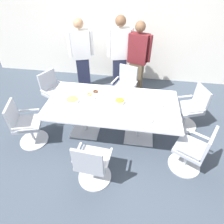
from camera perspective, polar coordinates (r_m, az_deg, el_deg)
The scene contains 17 objects.
ground_plane at distance 3.92m, azimuth -0.00°, elevation -6.23°, with size 10.00×10.00×0.01m, color #3D4754.
back_wall at distance 5.29m, azimuth 4.33°, elevation 24.26°, with size 8.00×0.10×2.80m, color white.
conference_table at distance 3.49m, azimuth -0.00°, elevation 0.94°, with size 2.40×1.20×0.75m.
office_chair_0 at distance 3.33m, azimuth 23.42°, elevation -11.08°, with size 0.73×0.73×0.91m.
office_chair_1 at distance 4.13m, azimuth 22.68°, elevation 0.55°, with size 0.69×0.69×0.91m.
office_chair_2 at distance 4.49m, azimuth 3.96°, elevation 7.32°, with size 0.68×0.68×0.91m.
office_chair_3 at distance 4.48m, azimuth -16.96°, elevation 5.36°, with size 0.72×0.72×0.91m.
office_chair_4 at distance 3.81m, azimuth -24.75°, elevation -3.88°, with size 0.67×0.67×0.91m.
office_chair_5 at distance 2.94m, azimuth -5.99°, elevation -15.73°, with size 0.58×0.58×0.91m.
person_standing_0 at distance 4.91m, azimuth -9.22°, elevation 16.77°, with size 0.60×0.35×1.77m.
person_standing_1 at distance 4.75m, azimuth 2.37°, elevation 17.07°, with size 0.61×0.32×1.85m.
person_standing_2 at distance 4.67m, azimuth 7.74°, elevation 15.66°, with size 0.61×0.34×1.77m.
snack_bowl_chips_orange at distance 3.40m, azimuth 2.33°, elevation 3.33°, with size 0.18×0.18×0.10m.
snack_bowl_cookies at distance 3.51m, azimuth -11.99°, elevation 3.64°, with size 0.24×0.24×0.08m.
donut_platter at distance 3.62m, azimuth -5.31°, elevation 5.18°, with size 0.32×0.32×0.04m.
plate_stack at distance 3.11m, azimuth 10.46°, elevation -2.16°, with size 0.22×0.22×0.04m.
napkin_pile at distance 3.46m, azimuth 13.41°, elevation 2.52°, with size 0.19×0.19×0.06m, color white.
Camera 1 is at (0.41, -2.68, 2.82)m, focal length 30.04 mm.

